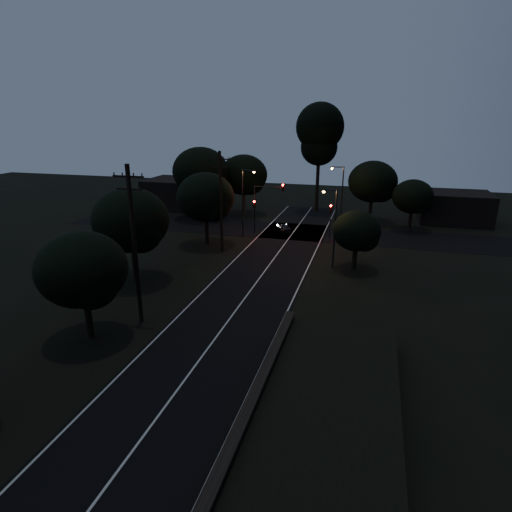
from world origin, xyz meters
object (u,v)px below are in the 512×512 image
Objects in this scene: signal_mast at (268,199)px; streetlight_c at (333,223)px; signal_left at (255,210)px; car at (284,228)px; tall_pine at (320,134)px; streetlight_b at (340,194)px; utility_pole_far at (221,200)px; utility_pole_mid at (134,243)px; signal_right at (330,215)px; streetlight_a at (244,198)px.

streetlight_c is at bearing -48.81° from signal_mast.
car is at bearing 20.94° from signal_left.
tall_pine is 13.58m from streetlight_b.
signal_mast is at bearing 68.89° from utility_pole_far.
utility_pole_far is at bearing -106.93° from tall_pine.
signal_left is (1.40, 24.99, -2.90)m from utility_pole_mid.
signal_left is at bearing -3.71° from car.
utility_pole_far is at bearing -111.11° from signal_mast.
tall_pine reaches higher than streetlight_b.
utility_pole_mid is 0.70× the size of tall_pine.
tall_pine is 1.97× the size of streetlight_b.
car is at bearing 36.37° from signal_mast.
signal_left is at bearing 86.79° from utility_pole_mid.
utility_pole_far reaches higher than signal_right.
signal_left is 0.51× the size of streetlight_a.
utility_pole_far is 12.05m from streetlight_c.
tall_pine is at bearing 103.49° from signal_right.
utility_pole_mid reaches higher than streetlight_c.
streetlight_a is at bearing 88.27° from utility_pole_mid.
tall_pine reaches higher than car.
streetlight_a reaches higher than car.
streetlight_c is at bearing 51.74° from utility_pole_mid.
tall_pine is at bearing 75.38° from signal_mast.
signal_mast is 0.78× the size of streetlight_b.
streetlight_c is at bearing -9.60° from utility_pole_far.
tall_pine reaches higher than signal_mast.
signal_mast is (1.69, 0.00, 1.50)m from signal_left.
streetlight_b is (4.31, -11.00, -6.71)m from tall_pine.
streetlight_b is (11.31, 12.00, -0.85)m from utility_pole_far.
utility_pole_far is 1.31× the size of streetlight_a.
car is (-6.41, -2.67, -4.10)m from streetlight_b.
signal_right is at bearing 67.01° from utility_pole_mid.
streetlight_c is at bearing 96.82° from car.
tall_pine reaches higher than utility_pole_far.
utility_pole_mid reaches higher than signal_left.
utility_pole_far is 24.74m from tall_pine.
utility_pole_far is at bearing -143.00° from signal_right.
tall_pine is at bearing 69.64° from streetlight_a.
utility_pole_far is at bearing 170.40° from streetlight_c.
signal_right is at bearing -76.51° from tall_pine.
signal_right is at bearing 37.00° from utility_pole_far.
streetlight_a is (-0.71, -1.99, 1.80)m from signal_left.
utility_pole_mid is 3.52× the size of car.
signal_left is 0.51× the size of streetlight_b.
utility_pole_far is 13.53m from signal_right.
signal_mast is (3.09, 7.99, -1.15)m from utility_pole_far.
streetlight_c is at bearing -87.86° from streetlight_b.
signal_right is at bearing 97.02° from streetlight_c.
streetlight_c is 13.82m from car.
signal_left is at bearing 80.06° from utility_pole_far.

